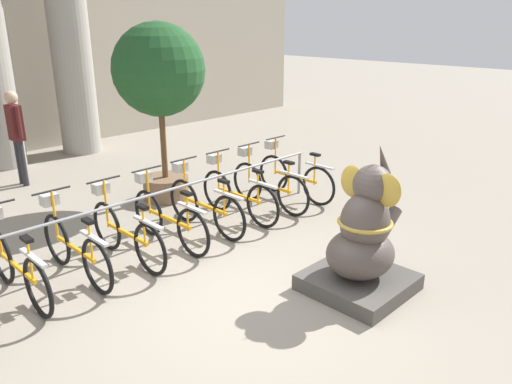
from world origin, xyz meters
The scene contains 14 objects.
ground_plane centered at (0.00, 0.00, 0.00)m, with size 60.00×60.00×0.00m, color gray.
column_right centered at (1.78, 7.60, 2.62)m, with size 1.10×1.10×5.16m.
bike_rack centered at (0.14, 1.95, 0.64)m, with size 6.02×0.05×0.77m.
bicycle_1 centered at (-1.90, 1.88, 0.41)m, with size 0.48×1.72×1.03m.
bicycle_2 centered at (-1.22, 1.87, 0.41)m, with size 0.48×1.72×1.03m.
bicycle_3 centered at (-0.54, 1.82, 0.41)m, with size 0.48×1.72×1.03m.
bicycle_4 centered at (0.14, 1.84, 0.41)m, with size 0.48×1.72×1.03m.
bicycle_5 centered at (0.82, 1.88, 0.41)m, with size 0.48×1.72×1.03m.
bicycle_6 centered at (1.49, 1.87, 0.41)m, with size 0.48×1.72×1.03m.
bicycle_7 centered at (2.17, 1.86, 0.41)m, with size 0.48×1.72×1.03m.
bicycle_8 centered at (2.85, 1.87, 0.41)m, with size 0.48×1.72×1.03m.
elephant_statue centered at (1.00, -0.76, 0.58)m, with size 1.10×1.10×1.74m.
person_pedestrian centered at (-0.23, 6.01, 1.08)m, with size 0.24×0.47×1.78m.
potted_tree centered at (1.23, 3.43, 2.09)m, with size 1.52×1.52×2.99m.
Camera 1 is at (-3.55, -3.55, 3.02)m, focal length 35.00 mm.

